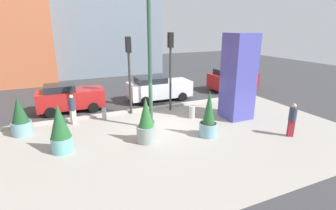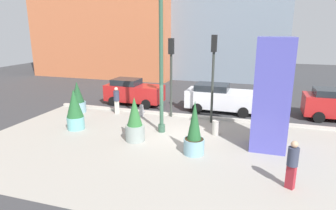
{
  "view_description": "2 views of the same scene",
  "coord_description": "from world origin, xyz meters",
  "px_view_note": "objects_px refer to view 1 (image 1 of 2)",
  "views": [
    {
      "loc": [
        -5.35,
        -11.99,
        5.34
      ],
      "look_at": [
        0.09,
        0.04,
        1.21
      ],
      "focal_mm": 27.51,
      "sensor_mm": 36.0,
      "label": 1
    },
    {
      "loc": [
        3.8,
        -13.38,
        5.29
      ],
      "look_at": [
        -0.34,
        -0.3,
        1.62
      ],
      "focal_mm": 31.12,
      "sensor_mm": 36.0,
      "label": 2
    }
  ],
  "objects_px": {
    "fire_hydrant": "(104,114)",
    "car_far_lane": "(70,98)",
    "car_passing_lane": "(159,88)",
    "potted_plant_near_right": "(20,118)",
    "potted_plant_curbside": "(209,118)",
    "pedestrian_on_sidewalk": "(292,118)",
    "car_curb_east": "(233,79)",
    "potted_plant_near_left": "(146,123)",
    "art_pillar_blue": "(238,77)",
    "concrete_bollard": "(192,112)",
    "traffic_light_corner": "(129,63)",
    "lamp_post": "(150,64)",
    "traffic_light_far_side": "(170,59)",
    "potted_plant_mid_plaza": "(60,129)",
    "pedestrian_by_curb": "(72,108)"
  },
  "relations": [
    {
      "from": "fire_hydrant",
      "to": "car_far_lane",
      "type": "xyz_separation_m",
      "value": [
        -1.64,
        2.52,
        0.53
      ]
    },
    {
      "from": "car_passing_lane",
      "to": "potted_plant_near_right",
      "type": "bearing_deg",
      "value": -161.18
    },
    {
      "from": "potted_plant_curbside",
      "to": "pedestrian_on_sidewalk",
      "type": "bearing_deg",
      "value": -25.09
    },
    {
      "from": "car_passing_lane",
      "to": "car_curb_east",
      "type": "bearing_deg",
      "value": 2.2
    },
    {
      "from": "potted_plant_near_left",
      "to": "pedestrian_on_sidewalk",
      "type": "xyz_separation_m",
      "value": [
        6.74,
        -2.38,
        0.01
      ]
    },
    {
      "from": "car_curb_east",
      "to": "pedestrian_on_sidewalk",
      "type": "xyz_separation_m",
      "value": [
        -3.37,
        -8.98,
        0.03
      ]
    },
    {
      "from": "car_far_lane",
      "to": "art_pillar_blue",
      "type": "bearing_deg",
      "value": -30.82
    },
    {
      "from": "concrete_bollard",
      "to": "traffic_light_corner",
      "type": "height_order",
      "value": "traffic_light_corner"
    },
    {
      "from": "potted_plant_curbside",
      "to": "car_passing_lane",
      "type": "height_order",
      "value": "potted_plant_curbside"
    },
    {
      "from": "fire_hydrant",
      "to": "potted_plant_near_right",
      "type": "bearing_deg",
      "value": -174.24
    },
    {
      "from": "lamp_post",
      "to": "car_curb_east",
      "type": "bearing_deg",
      "value": 28.59
    },
    {
      "from": "potted_plant_near_right",
      "to": "potted_plant_near_left",
      "type": "bearing_deg",
      "value": -31.81
    },
    {
      "from": "potted_plant_curbside",
      "to": "traffic_light_far_side",
      "type": "xyz_separation_m",
      "value": [
        0.01,
        4.49,
        2.32
      ]
    },
    {
      "from": "lamp_post",
      "to": "car_far_lane",
      "type": "distance_m",
      "value": 6.58
    },
    {
      "from": "potted_plant_near_left",
      "to": "car_far_lane",
      "type": "bearing_deg",
      "value": 114.59
    },
    {
      "from": "potted_plant_mid_plaza",
      "to": "traffic_light_corner",
      "type": "xyz_separation_m",
      "value": [
        4.2,
        3.69,
        2.08
      ]
    },
    {
      "from": "lamp_post",
      "to": "fire_hydrant",
      "type": "height_order",
      "value": "lamp_post"
    },
    {
      "from": "art_pillar_blue",
      "to": "potted_plant_near_right",
      "type": "relative_size",
      "value": 2.47
    },
    {
      "from": "potted_plant_near_right",
      "to": "concrete_bollard",
      "type": "distance_m",
      "value": 9.14
    },
    {
      "from": "potted_plant_curbside",
      "to": "concrete_bollard",
      "type": "xyz_separation_m",
      "value": [
        0.54,
        2.59,
        -0.59
      ]
    },
    {
      "from": "fire_hydrant",
      "to": "traffic_light_far_side",
      "type": "distance_m",
      "value": 5.18
    },
    {
      "from": "lamp_post",
      "to": "car_far_lane",
      "type": "relative_size",
      "value": 1.74
    },
    {
      "from": "pedestrian_by_curb",
      "to": "concrete_bollard",
      "type": "bearing_deg",
      "value": -16.21
    },
    {
      "from": "potted_plant_near_right",
      "to": "fire_hydrant",
      "type": "bearing_deg",
      "value": 5.76
    },
    {
      "from": "potted_plant_near_left",
      "to": "traffic_light_far_side",
      "type": "xyz_separation_m",
      "value": [
        3.03,
        3.85,
        2.34
      ]
    },
    {
      "from": "pedestrian_by_curb",
      "to": "traffic_light_far_side",
      "type": "bearing_deg",
      "value": 0.04
    },
    {
      "from": "car_far_lane",
      "to": "pedestrian_by_curb",
      "type": "xyz_separation_m",
      "value": [
        -0.05,
        -2.48,
        0.05
      ]
    },
    {
      "from": "potted_plant_mid_plaza",
      "to": "pedestrian_by_curb",
      "type": "bearing_deg",
      "value": 77.08
    },
    {
      "from": "art_pillar_blue",
      "to": "pedestrian_on_sidewalk",
      "type": "height_order",
      "value": "art_pillar_blue"
    },
    {
      "from": "potted_plant_near_left",
      "to": "traffic_light_far_side",
      "type": "relative_size",
      "value": 0.44
    },
    {
      "from": "potted_plant_near_left",
      "to": "lamp_post",
      "type": "bearing_deg",
      "value": 61.94
    },
    {
      "from": "concrete_bollard",
      "to": "fire_hydrant",
      "type": "bearing_deg",
      "value": 159.03
    },
    {
      "from": "car_passing_lane",
      "to": "pedestrian_by_curb",
      "type": "xyz_separation_m",
      "value": [
        -6.18,
        -2.49,
        0.05
      ]
    },
    {
      "from": "car_curb_east",
      "to": "pedestrian_by_curb",
      "type": "xyz_separation_m",
      "value": [
        -13.05,
        -2.75,
        0.02
      ]
    },
    {
      "from": "potted_plant_near_right",
      "to": "potted_plant_mid_plaza",
      "type": "xyz_separation_m",
      "value": [
        1.75,
        -2.81,
        0.18
      ]
    },
    {
      "from": "car_curb_east",
      "to": "pedestrian_on_sidewalk",
      "type": "height_order",
      "value": "car_curb_east"
    },
    {
      "from": "potted_plant_mid_plaza",
      "to": "car_far_lane",
      "type": "xyz_separation_m",
      "value": [
        0.8,
        5.76,
        -0.17
      ]
    },
    {
      "from": "pedestrian_by_curb",
      "to": "traffic_light_corner",
      "type": "bearing_deg",
      "value": 6.73
    },
    {
      "from": "fire_hydrant",
      "to": "car_curb_east",
      "type": "xyz_separation_m",
      "value": [
        11.36,
        2.8,
        0.55
      ]
    },
    {
      "from": "traffic_light_far_side",
      "to": "pedestrian_on_sidewalk",
      "type": "relative_size",
      "value": 2.86
    },
    {
      "from": "potted_plant_mid_plaza",
      "to": "car_far_lane",
      "type": "bearing_deg",
      "value": 82.07
    },
    {
      "from": "potted_plant_near_right",
      "to": "car_passing_lane",
      "type": "bearing_deg",
      "value": 18.82
    },
    {
      "from": "concrete_bollard",
      "to": "traffic_light_corner",
      "type": "relative_size",
      "value": 0.16
    },
    {
      "from": "potted_plant_curbside",
      "to": "concrete_bollard",
      "type": "bearing_deg",
      "value": 78.17
    },
    {
      "from": "fire_hydrant",
      "to": "pedestrian_by_curb",
      "type": "relative_size",
      "value": 0.44
    },
    {
      "from": "potted_plant_curbside",
      "to": "concrete_bollard",
      "type": "height_order",
      "value": "potted_plant_curbside"
    },
    {
      "from": "fire_hydrant",
      "to": "pedestrian_on_sidewalk",
      "type": "height_order",
      "value": "pedestrian_on_sidewalk"
    },
    {
      "from": "car_curb_east",
      "to": "pedestrian_on_sidewalk",
      "type": "relative_size",
      "value": 2.41
    },
    {
      "from": "lamp_post",
      "to": "pedestrian_on_sidewalk",
      "type": "relative_size",
      "value": 4.13
    },
    {
      "from": "art_pillar_blue",
      "to": "fire_hydrant",
      "type": "distance_m",
      "value": 8.07
    }
  ]
}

